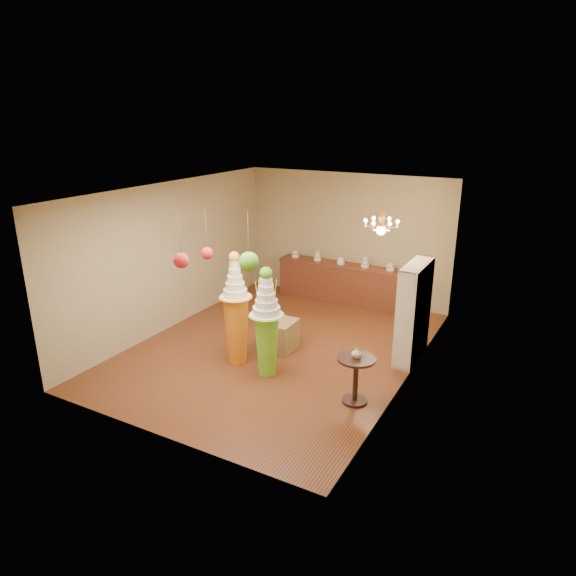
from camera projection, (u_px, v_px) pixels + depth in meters
The scene contains 17 objects.
floor at pixel (278, 348), 9.84m from camera, with size 6.50×6.50×0.00m, color #5A2D18.
ceiling at pixel (277, 190), 8.87m from camera, with size 6.50×6.50×0.00m, color white.
wall_back at pixel (346, 237), 12.06m from camera, with size 5.00×0.04×3.00m, color tan.
wall_front at pixel (154, 338), 6.66m from camera, with size 5.00×0.04×3.00m, color tan.
wall_left at pixel (172, 256), 10.49m from camera, with size 0.04×6.50×3.00m, color tan.
wall_right at pixel (413, 295), 8.22m from camera, with size 0.04×6.50×3.00m, color tan.
pedestal_green at pixel (267, 331), 8.62m from camera, with size 0.67×0.67×1.92m.
pedestal_orange at pixel (236, 321), 9.03m from camera, with size 0.61×0.61×2.06m.
burlap_riser at pixel (279, 335), 9.74m from camera, with size 0.62×0.62×0.56m, color olive.
sideboard at pixel (340, 282), 12.16m from camera, with size 3.04×0.54×1.16m.
shelving_unit at pixel (414, 312), 9.16m from camera, with size 0.33×1.20×1.80m.
round_table at pixel (356, 374), 7.84m from camera, with size 0.64×0.64×0.76m.
vase at pixel (357, 353), 7.73m from camera, with size 0.16×0.16×0.16m, color beige.
pom_red_left at pixel (207, 253), 7.80m from camera, with size 0.19×0.19×0.85m.
pom_green_mid at pixel (249, 262), 7.42m from camera, with size 0.29×0.29×0.92m.
pom_red_right at pixel (181, 261), 7.30m from camera, with size 0.22×0.22×0.83m.
chandelier at pixel (381, 227), 9.31m from camera, with size 0.83×0.83×0.85m.
Camera 1 is at (4.45, -7.76, 4.26)m, focal length 32.00 mm.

